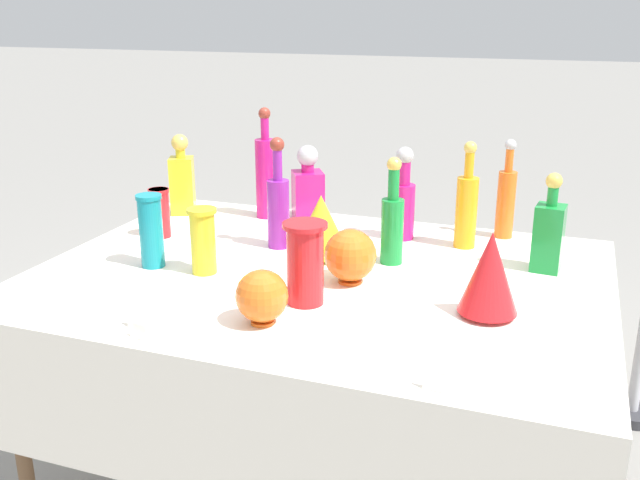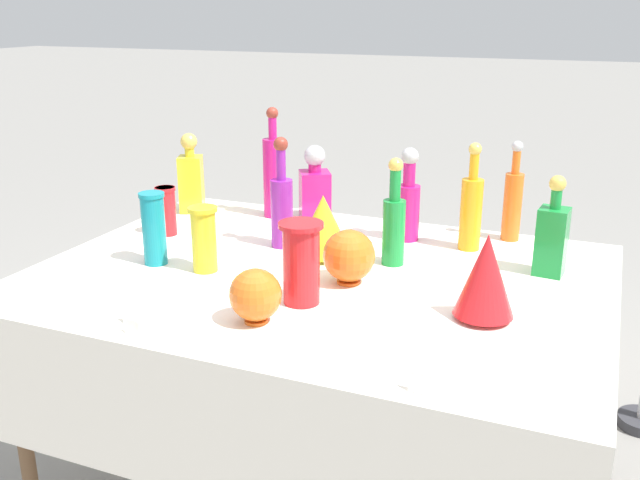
{
  "view_description": "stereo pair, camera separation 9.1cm",
  "coord_description": "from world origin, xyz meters",
  "views": [
    {
      "loc": [
        0.67,
        -1.84,
        1.51
      ],
      "look_at": [
        0.0,
        0.0,
        0.86
      ],
      "focal_mm": 40.0,
      "sensor_mm": 36.0,
      "label": 1
    },
    {
      "loc": [
        0.75,
        -1.81,
        1.51
      ],
      "look_at": [
        0.0,
        0.0,
        0.86
      ],
      "focal_mm": 40.0,
      "sensor_mm": 36.0,
      "label": 2
    }
  ],
  "objects": [
    {
      "name": "slender_vase_3",
      "position": [
        -0.49,
        -0.12,
        0.88
      ],
      "size": [
        0.08,
        0.08,
        0.22
      ],
      "color": "teal",
      "rests_on": "display_table"
    },
    {
      "name": "cardboard_box_behind_left",
      "position": [
        0.28,
        1.27,
        0.16
      ],
      "size": [
        0.5,
        0.43,
        0.4
      ],
      "color": "tan",
      "rests_on": "ground"
    },
    {
      "name": "tall_bottle_2",
      "position": [
        -0.38,
        0.48,
        0.92
      ],
      "size": [
        0.08,
        0.08,
        0.4
      ],
      "color": "#C61972",
      "rests_on": "display_table"
    },
    {
      "name": "price_tag_right",
      "position": [
        -0.29,
        -0.5,
        0.78
      ],
      "size": [
        0.05,
        0.03,
        0.04
      ],
      "primitive_type": "cube",
      "rotation": [
        -0.21,
        0.0,
        0.24
      ],
      "color": "white",
      "rests_on": "display_table"
    },
    {
      "name": "square_decanter_2",
      "position": [
        -0.7,
        0.41,
        0.89
      ],
      "size": [
        0.11,
        0.11,
        0.3
      ],
      "color": "yellow",
      "rests_on": "display_table"
    },
    {
      "name": "tall_bottle_5",
      "position": [
        0.47,
        0.53,
        0.89
      ],
      "size": [
        0.06,
        0.06,
        0.33
      ],
      "color": "orange",
      "rests_on": "display_table"
    },
    {
      "name": "slender_vase_1",
      "position": [
        -0.62,
        0.14,
        0.85
      ],
      "size": [
        0.07,
        0.07,
        0.17
      ],
      "color": "red",
      "rests_on": "display_table"
    },
    {
      "name": "slender_vase_0",
      "position": [
        0.04,
        -0.22,
        0.88
      ],
      "size": [
        0.12,
        0.12,
        0.22
      ],
      "color": "red",
      "rests_on": "display_table"
    },
    {
      "name": "tall_bottle_1",
      "position": [
        -0.2,
        0.17,
        0.9
      ],
      "size": [
        0.07,
        0.07,
        0.36
      ],
      "color": "purple",
      "rests_on": "display_table"
    },
    {
      "name": "fluted_vase_0",
      "position": [
        0.5,
        -0.14,
        0.88
      ],
      "size": [
        0.15,
        0.15,
        0.22
      ],
      "color": "red",
      "rests_on": "display_table"
    },
    {
      "name": "tall_bottle_4",
      "position": [
        0.36,
        0.38,
        0.9
      ],
      "size": [
        0.07,
        0.07,
        0.35
      ],
      "color": "orange",
      "rests_on": "display_table"
    },
    {
      "name": "fluted_vase_1",
      "position": [
        -0.05,
        0.13,
        0.86
      ],
      "size": [
        0.18,
        0.18,
        0.2
      ],
      "color": "yellow",
      "rests_on": "display_table"
    },
    {
      "name": "price_tag_center",
      "position": [
        0.45,
        -0.55,
        0.78
      ],
      "size": [
        0.05,
        0.02,
        0.04
      ],
      "primitive_type": "cube",
      "rotation": [
        -0.21,
        0.0,
        -0.07
      ],
      "color": "white",
      "rests_on": "display_table"
    },
    {
      "name": "square_decanter_1",
      "position": [
        0.62,
        0.24,
        0.88
      ],
      "size": [
        0.09,
        0.09,
        0.3
      ],
      "color": "#198C38",
      "rests_on": "display_table"
    },
    {
      "name": "tall_bottle_3",
      "position": [
        0.15,
        0.4,
        0.89
      ],
      "size": [
        0.08,
        0.08,
        0.31
      ],
      "color": "#C61972",
      "rests_on": "display_table"
    },
    {
      "name": "price_tag_left",
      "position": [
        -0.25,
        -0.56,
        0.78
      ],
      "size": [
        0.05,
        0.02,
        0.04
      ],
      "primitive_type": "cube",
      "rotation": [
        -0.21,
        0.0,
        -0.18
      ],
      "color": "white",
      "rests_on": "display_table"
    },
    {
      "name": "round_bowl_1",
      "position": [
        -0.01,
        -0.38,
        0.83
      ],
      "size": [
        0.13,
        0.13,
        0.14
      ],
      "color": "orange",
      "rests_on": "display_table"
    },
    {
      "name": "tall_bottle_0",
      "position": [
        0.18,
        0.15,
        0.89
      ],
      "size": [
        0.07,
        0.07,
        0.33
      ],
      "color": "#198C38",
      "rests_on": "display_table"
    },
    {
      "name": "round_bowl_0",
      "position": [
        0.11,
        -0.05,
        0.84
      ],
      "size": [
        0.15,
        0.15,
        0.16
      ],
      "color": "orange",
      "rests_on": "display_table"
    },
    {
      "name": "square_decanter_0",
      "position": [
        -0.23,
        0.5,
        0.88
      ],
      "size": [
        0.15,
        0.15,
        0.27
      ],
      "color": "#C61972",
      "rests_on": "display_table"
    },
    {
      "name": "slender_vase_2",
      "position": [
        -0.32,
        -0.12,
        0.86
      ],
      "size": [
        0.09,
        0.09,
        0.2
      ],
      "color": "yellow",
      "rests_on": "display_table"
    },
    {
      "name": "display_table",
      "position": [
        0.0,
        -0.04,
        0.7
      ],
      "size": [
        1.64,
        1.21,
        0.76
      ],
      "color": "white",
      "rests_on": "ground"
    }
  ]
}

